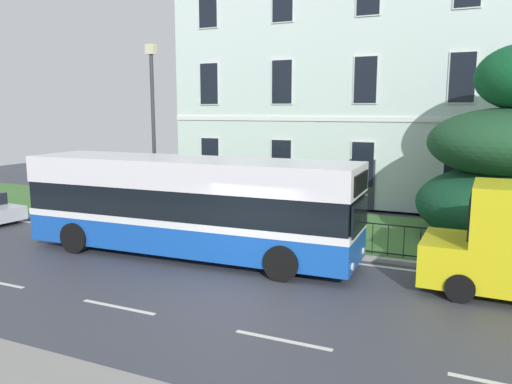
% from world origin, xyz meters
% --- Properties ---
extents(ground_plane, '(60.00, 56.00, 0.18)m').
position_xyz_m(ground_plane, '(0.00, 1.21, -0.01)').
color(ground_plane, '#3D3F49').
extents(georgian_townhouse, '(19.34, 8.57, 14.15)m').
position_xyz_m(georgian_townhouse, '(0.65, 15.44, 7.24)').
color(georgian_townhouse, silver).
rests_on(georgian_townhouse, ground_plane).
extents(iron_verge_railing, '(19.28, 0.04, 0.97)m').
position_xyz_m(iron_verge_railing, '(0.65, 4.40, 0.62)').
color(iron_verge_railing, black).
rests_on(iron_verge_railing, ground_plane).
extents(evergreen_tree, '(5.62, 5.62, 6.58)m').
position_xyz_m(evergreen_tree, '(6.12, 8.02, 2.56)').
color(evergreen_tree, '#423328').
rests_on(evergreen_tree, ground_plane).
extents(single_decker_bus, '(10.50, 2.86, 2.99)m').
position_xyz_m(single_decker_bus, '(-2.72, 2.42, 1.58)').
color(single_decker_bus, '#1750B6').
rests_on(single_decker_bus, ground_plane).
extents(street_lamp_post, '(0.36, 0.24, 6.67)m').
position_xyz_m(street_lamp_post, '(-5.89, 5.14, 3.94)').
color(street_lamp_post, '#333338').
rests_on(street_lamp_post, ground_plane).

